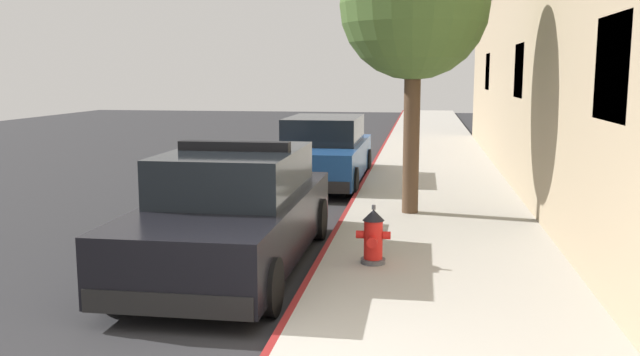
% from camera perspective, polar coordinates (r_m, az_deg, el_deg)
% --- Properties ---
extents(ground_plane, '(34.16, 60.00, 0.20)m').
position_cam_1_polar(ground_plane, '(16.24, -11.89, -0.77)').
color(ground_plane, '#2B2B2D').
extents(sidewalk_pavement, '(3.17, 60.00, 0.15)m').
position_cam_1_polar(sidewalk_pavement, '(15.18, 9.80, -0.69)').
color(sidewalk_pavement, '#ADA89E').
rests_on(sidewalk_pavement, ground).
extents(curb_painted_edge, '(0.08, 60.00, 0.15)m').
position_cam_1_polar(curb_painted_edge, '(15.24, 3.68, -0.55)').
color(curb_painted_edge, maroon).
rests_on(curb_painted_edge, ground).
extents(police_cruiser, '(1.94, 4.84, 1.68)m').
position_cam_1_polar(police_cruiser, '(8.98, -7.28, -2.89)').
color(police_cruiser, black).
rests_on(police_cruiser, ground).
extents(parked_car_silver_ahead, '(1.94, 4.84, 1.56)m').
position_cam_1_polar(parked_car_silver_ahead, '(15.75, 0.32, 2.21)').
color(parked_car_silver_ahead, navy).
rests_on(parked_car_silver_ahead, ground).
extents(fire_hydrant, '(0.44, 0.40, 0.76)m').
position_cam_1_polar(fire_hydrant, '(8.63, 4.53, -4.97)').
color(fire_hydrant, '#4C4C51').
rests_on(fire_hydrant, sidewalk_pavement).
extents(street_tree, '(2.52, 2.52, 4.81)m').
position_cam_1_polar(street_tree, '(11.71, 7.98, 14.23)').
color(street_tree, brown).
rests_on(street_tree, sidewalk_pavement).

